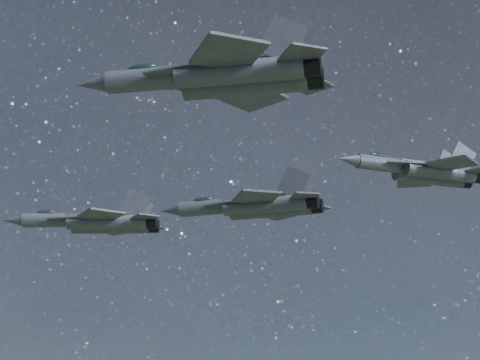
{
  "coord_description": "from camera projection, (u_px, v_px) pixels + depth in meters",
  "views": [
    {
      "loc": [
        2.59,
        -64.93,
        129.23
      ],
      "look_at": [
        -1.56,
        0.0,
        148.65
      ],
      "focal_mm": 55.0,
      "sensor_mm": 36.0,
      "label": 1
    }
  ],
  "objects": [
    {
      "name": "jet_lead",
      "position": [
        96.0,
        222.0,
        72.91
      ],
      "size": [
        16.22,
        11.49,
        4.12
      ],
      "rotation": [
        0.0,
        0.0,
        0.05
      ],
      "color": "#3A3F48"
    },
    {
      "name": "jet_left",
      "position": [
        255.0,
        206.0,
        83.9
      ],
      "size": [
        20.37,
        13.87,
        5.12
      ],
      "rotation": [
        0.0,
        0.0,
        -0.24
      ],
      "color": "#3A3F48"
    },
    {
      "name": "jet_right",
      "position": [
        222.0,
        76.0,
        44.41
      ],
      "size": [
        16.24,
        11.32,
        4.09
      ],
      "rotation": [
        0.0,
        0.0,
        -0.13
      ],
      "color": "#3A3F48"
    },
    {
      "name": "jet_slot",
      "position": [
        423.0,
        171.0,
        70.16
      ],
      "size": [
        15.53,
        10.18,
        4.0
      ],
      "rotation": [
        0.0,
        0.0,
        0.42
      ],
      "color": "#3A3F48"
    }
  ]
}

